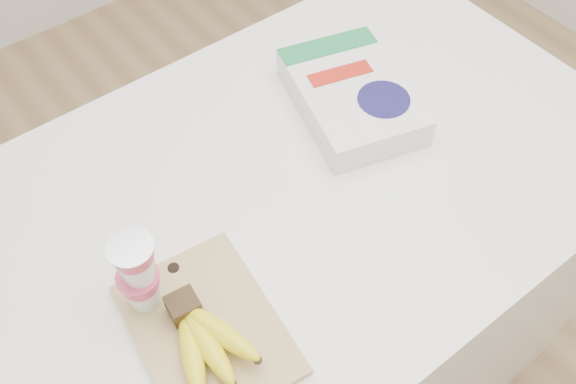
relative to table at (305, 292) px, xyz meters
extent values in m
plane|color=tan|center=(0.00, 0.00, -0.48)|extent=(4.00, 4.00, 0.00)
cube|color=white|center=(0.00, 0.00, 0.00)|extent=(1.27, 0.85, 0.96)
cube|color=tan|center=(-0.34, -0.16, 0.48)|extent=(0.25, 0.32, 0.01)
cube|color=#382816|center=(-0.35, -0.12, 0.52)|extent=(0.05, 0.05, 0.03)
ellipsoid|color=yellow|center=(-0.38, -0.19, 0.51)|extent=(0.09, 0.16, 0.05)
ellipsoid|color=yellow|center=(-0.35, -0.19, 0.52)|extent=(0.04, 0.16, 0.05)
sphere|color=#382816|center=(-0.36, -0.27, 0.52)|extent=(0.01, 0.01, 0.01)
ellipsoid|color=yellow|center=(-0.33, -0.19, 0.52)|extent=(0.07, 0.16, 0.05)
sphere|color=#382816|center=(-0.31, -0.26, 0.52)|extent=(0.01, 0.01, 0.01)
cylinder|color=silver|center=(-0.38, -0.06, 0.65)|extent=(0.07, 0.07, 0.00)
cube|color=white|center=(0.17, 0.08, 0.51)|extent=(0.28, 0.35, 0.07)
cube|color=#1C7F43|center=(0.21, 0.20, 0.54)|extent=(0.22, 0.11, 0.00)
cylinder|color=#18144B|center=(0.19, 0.01, 0.54)|extent=(0.13, 0.13, 0.00)
cube|color=red|center=(0.17, 0.12, 0.54)|extent=(0.14, 0.07, 0.00)
camera|label=1|loc=(-0.51, -0.59, 1.42)|focal=40.00mm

